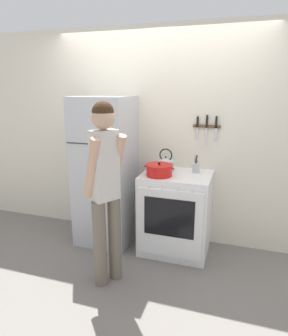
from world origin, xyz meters
TOP-DOWN VIEW (x-y plane):
  - ground_plane at (0.00, 0.00)m, footprint 14.00×14.00m
  - wall_back at (0.00, 0.03)m, footprint 10.00×0.06m
  - refrigerator at (-0.57, -0.31)m, footprint 0.64×0.64m
  - stove_range at (0.30, -0.33)m, footprint 0.76×0.65m
  - dutch_oven_pot at (0.13, -0.43)m, footprint 0.33×0.29m
  - tea_kettle at (0.14, -0.18)m, footprint 0.25×0.20m
  - utensil_jar at (0.49, -0.18)m, footprint 0.08×0.08m
  - person at (-0.20, -1.09)m, footprint 0.41×0.44m
  - wall_knife_strip at (0.57, -0.02)m, footprint 0.31×0.03m

SIDE VIEW (x-z plane):
  - ground_plane at x=0.00m, z-range 0.00..0.00m
  - stove_range at x=0.30m, z-range 0.01..0.94m
  - refrigerator at x=-0.57m, z-range 0.00..1.77m
  - utensil_jar at x=0.49m, z-range 0.89..1.10m
  - dutch_oven_pot at x=0.13m, z-range 0.92..1.07m
  - person at x=-0.20m, z-range 0.12..1.88m
  - tea_kettle at x=0.14m, z-range 0.88..1.14m
  - wall_back at x=0.00m, z-range 0.00..2.55m
  - wall_knife_strip at x=0.57m, z-range 1.27..1.62m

